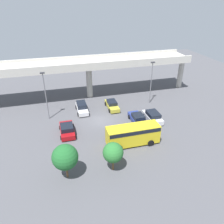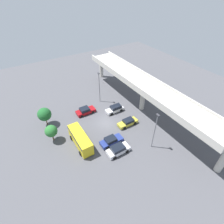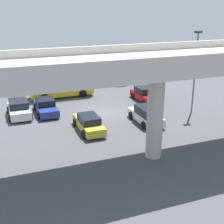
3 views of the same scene
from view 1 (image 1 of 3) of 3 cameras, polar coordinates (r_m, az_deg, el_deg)
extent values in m
plane|color=#4C4C51|center=(36.78, -2.91, -2.24)|extent=(88.42, 88.42, 0.00)
cube|color=#BCB7AD|center=(43.43, -6.20, 12.37)|extent=(41.26, 6.05, 0.90)
cube|color=#BCB7AD|center=(40.50, -5.54, 12.29)|extent=(41.26, 0.30, 0.55)
cube|color=#BCB7AD|center=(45.98, -6.88, 14.17)|extent=(41.26, 0.30, 0.55)
cylinder|color=#BCB7AD|center=(44.56, -5.96, 7.86)|extent=(1.17, 1.17, 6.40)
cylinder|color=#BCB7AD|center=(51.78, 17.46, 9.65)|extent=(1.17, 1.17, 6.40)
cube|color=maroon|center=(33.93, -11.64, -4.71)|extent=(2.00, 4.61, 0.71)
cube|color=black|center=(33.34, -11.72, -3.96)|extent=(1.84, 2.17, 0.67)
cylinder|color=black|center=(35.25, -13.46, -3.98)|extent=(0.22, 0.61, 0.61)
cylinder|color=black|center=(35.30, -10.16, -3.56)|extent=(0.22, 0.61, 0.61)
cylinder|color=black|center=(32.85, -13.16, -6.58)|extent=(0.22, 0.61, 0.61)
cylinder|color=black|center=(32.90, -9.61, -6.12)|extent=(0.22, 0.61, 0.61)
cube|color=silver|center=(39.54, -7.84, 0.76)|extent=(1.72, 4.51, 0.72)
cube|color=black|center=(39.51, -7.97, 1.91)|extent=(1.59, 2.60, 0.72)
cylinder|color=black|center=(38.51, -6.21, -0.27)|extent=(0.22, 0.71, 0.71)
cylinder|color=black|center=(38.33, -8.82, -0.60)|extent=(0.22, 0.71, 0.71)
cylinder|color=black|center=(40.97, -6.88, 1.54)|extent=(0.22, 0.71, 0.71)
cylinder|color=black|center=(40.80, -9.33, 1.24)|extent=(0.22, 0.71, 0.71)
cube|color=gold|center=(40.43, 0.01, 1.66)|extent=(1.70, 4.69, 0.68)
cube|color=black|center=(40.28, -0.04, 2.54)|extent=(1.57, 2.29, 0.57)
cylinder|color=black|center=(39.49, 1.79, 0.66)|extent=(0.22, 0.71, 0.71)
cylinder|color=black|center=(39.07, -0.66, 0.35)|extent=(0.22, 0.71, 0.71)
cylinder|color=black|center=(41.98, 0.64, 2.45)|extent=(0.22, 0.71, 0.71)
cylinder|color=black|center=(41.58, -1.68, 2.17)|extent=(0.22, 0.71, 0.71)
cube|color=navy|center=(36.29, 6.68, -1.90)|extent=(1.87, 4.67, 0.71)
cube|color=black|center=(35.78, 6.87, -1.16)|extent=(1.72, 2.14, 0.61)
cylinder|color=black|center=(37.25, 4.49, -1.30)|extent=(0.22, 0.64, 0.64)
cylinder|color=black|center=(37.88, 7.21, -0.92)|extent=(0.22, 0.64, 0.64)
cylinder|color=black|center=(34.94, 6.05, -3.57)|extent=(0.22, 0.64, 0.64)
cylinder|color=black|center=(35.60, 8.93, -3.12)|extent=(0.22, 0.64, 0.64)
cube|color=silver|center=(37.14, 10.52, -1.39)|extent=(1.94, 4.46, 0.78)
cube|color=black|center=(36.70, 10.70, -0.52)|extent=(1.79, 2.54, 0.64)
cylinder|color=black|center=(37.96, 8.27, -0.91)|extent=(0.22, 0.66, 0.66)
cylinder|color=black|center=(38.73, 10.98, -0.52)|extent=(0.22, 0.66, 0.66)
cylinder|color=black|center=(35.80, 9.97, -2.99)|extent=(0.22, 0.66, 0.66)
cylinder|color=black|center=(36.62, 12.80, -2.54)|extent=(0.22, 0.66, 0.66)
cube|color=gold|center=(30.62, 5.47, -5.89)|extent=(7.39, 2.21, 2.58)
cube|color=black|center=(30.11, 5.55, -4.43)|extent=(7.24, 2.25, 0.57)
cylinder|color=black|center=(32.84, 8.47, -5.76)|extent=(0.91, 0.29, 0.91)
cylinder|color=black|center=(31.19, 10.09, -7.98)|extent=(0.91, 0.29, 0.91)
cylinder|color=black|center=(31.50, 0.73, -7.06)|extent=(0.91, 0.29, 0.91)
cylinder|color=black|center=(29.77, 1.94, -9.48)|extent=(0.91, 0.29, 0.91)
cylinder|color=slate|center=(37.07, -16.85, 3.71)|extent=(0.16, 0.16, 7.99)
cube|color=#333338|center=(35.64, -17.77, 9.70)|extent=(0.70, 0.35, 0.20)
cylinder|color=slate|center=(41.79, 10.14, 7.27)|extent=(0.16, 0.16, 7.94)
cube|color=#333338|center=(40.53, 10.64, 12.64)|extent=(0.70, 0.35, 0.20)
cylinder|color=brown|center=(26.42, -11.69, -14.95)|extent=(0.24, 0.24, 1.69)
sphere|color=#1E5B28|center=(25.05, -12.16, -11.45)|extent=(2.94, 2.94, 2.94)
cylinder|color=brown|center=(26.85, 0.27, -13.56)|extent=(0.24, 0.24, 1.55)
sphere|color=#286B2D|center=(25.67, 0.28, -10.54)|extent=(2.44, 2.44, 2.44)
camera|label=2|loc=(37.28, 56.59, 30.21)|focal=28.00mm
camera|label=3|loc=(62.30, 0.51, 20.99)|focal=50.00mm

